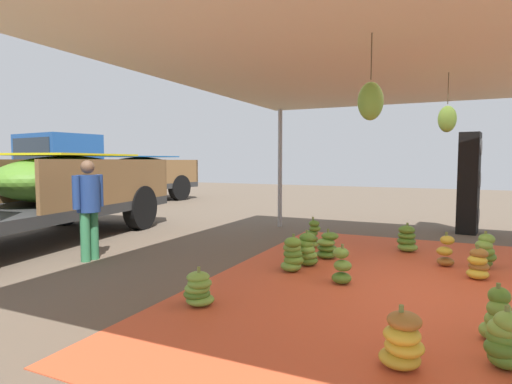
% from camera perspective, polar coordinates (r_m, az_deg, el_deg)
% --- Properties ---
extents(ground_plane, '(40.00, 40.00, 0.00)m').
position_cam_1_polar(ground_plane, '(6.56, -6.85, -9.62)').
color(ground_plane, brown).
extents(tarp_orange, '(6.76, 5.02, 0.01)m').
position_cam_1_polar(tarp_orange, '(5.63, 20.69, -12.18)').
color(tarp_orange, '#D1512D').
rests_on(tarp_orange, ground).
extents(tent_canopy, '(8.00, 7.00, 2.83)m').
position_cam_1_polar(tent_canopy, '(5.52, 22.40, 16.20)').
color(tent_canopy, '#9EA0A5').
rests_on(tent_canopy, ground).
extents(banana_bunch_1, '(0.37, 0.36, 0.49)m').
position_cam_1_polar(banana_bunch_1, '(3.52, 19.34, -18.74)').
color(banana_bunch_1, gold).
rests_on(banana_bunch_1, tarp_orange).
extents(banana_bunch_2, '(0.35, 0.32, 0.51)m').
position_cam_1_polar(banana_bunch_2, '(6.85, 24.45, -7.49)').
color(banana_bunch_2, '#996628').
rests_on(banana_bunch_2, tarp_orange).
extents(banana_bunch_3, '(0.46, 0.46, 0.50)m').
position_cam_1_polar(banana_bunch_3, '(7.70, 19.89, -6.08)').
color(banana_bunch_3, '#6B9E38').
rests_on(banana_bunch_3, tarp_orange).
extents(banana_bunch_4, '(0.39, 0.42, 0.42)m').
position_cam_1_polar(banana_bunch_4, '(4.69, -7.86, -13.03)').
color(banana_bunch_4, '#75A83D').
rests_on(banana_bunch_4, tarp_orange).
extents(banana_bunch_6, '(0.39, 0.37, 0.55)m').
position_cam_1_polar(banana_bunch_6, '(6.98, 28.76, -7.19)').
color(banana_bunch_6, '#477523').
rests_on(banana_bunch_6, tarp_orange).
extents(banana_bunch_7, '(0.41, 0.42, 0.53)m').
position_cam_1_polar(banana_bunch_7, '(6.00, 4.99, -8.58)').
color(banana_bunch_7, '#6B9E38').
rests_on(banana_bunch_7, tarp_orange).
extents(banana_bunch_8, '(0.38, 0.37, 0.46)m').
position_cam_1_polar(banana_bunch_8, '(6.36, 28.05, -8.72)').
color(banana_bunch_8, gold).
rests_on(banana_bunch_8, tarp_orange).
extents(banana_bunch_9, '(0.39, 0.39, 0.54)m').
position_cam_1_polar(banana_bunch_9, '(6.33, 6.96, -7.91)').
color(banana_bunch_9, '#518428').
rests_on(banana_bunch_9, tarp_orange).
extents(banana_bunch_10, '(0.34, 0.34, 0.48)m').
position_cam_1_polar(banana_bunch_10, '(3.85, 30.73, -17.03)').
color(banana_bunch_10, '#518428').
rests_on(banana_bunch_10, tarp_orange).
extents(banana_bunch_11, '(0.33, 0.31, 0.50)m').
position_cam_1_polar(banana_bunch_11, '(5.53, 11.61, -9.99)').
color(banana_bunch_11, '#518428').
rests_on(banana_bunch_11, tarp_orange).
extents(banana_bunch_12, '(0.44, 0.45, 0.48)m').
position_cam_1_polar(banana_bunch_12, '(6.85, 9.69, -7.28)').
color(banana_bunch_12, '#477523').
rests_on(banana_bunch_12, tarp_orange).
extents(banana_bunch_13, '(0.28, 0.30, 0.51)m').
position_cam_1_polar(banana_bunch_13, '(4.33, 29.99, -14.42)').
color(banana_bunch_13, '#75A83D').
rests_on(banana_bunch_13, tarp_orange).
extents(banana_bunch_14, '(0.33, 0.33, 0.55)m').
position_cam_1_polar(banana_bunch_14, '(7.66, 7.76, -5.77)').
color(banana_bunch_14, '#75A83D').
rests_on(banana_bunch_14, tarp_orange).
extents(cargo_truck_main, '(6.81, 3.26, 2.40)m').
position_cam_1_polar(cargo_truck_main, '(8.62, -30.88, 1.10)').
color(cargo_truck_main, '#2D2D2D').
rests_on(cargo_truck_main, ground).
extents(cargo_truck_far, '(6.49, 3.30, 2.40)m').
position_cam_1_polar(cargo_truck_far, '(15.97, -19.35, 2.70)').
color(cargo_truck_far, '#2D2D2D').
rests_on(cargo_truck_far, ground).
extents(worker_0, '(0.58, 0.35, 1.58)m').
position_cam_1_polar(worker_0, '(7.05, -21.88, -1.32)').
color(worker_0, '#337A4C').
rests_on(worker_0, ground).
extents(speaker_stack, '(0.60, 0.47, 2.18)m').
position_cam_1_polar(speaker_stack, '(10.10, 27.05, 1.08)').
color(speaker_stack, black).
rests_on(speaker_stack, ground).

